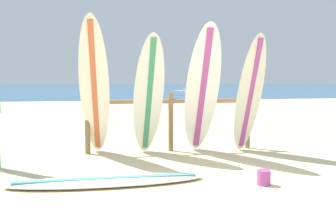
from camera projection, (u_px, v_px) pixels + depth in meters
The scene contains 9 objects.
ocean_water at pixel (116, 87), 60.15m from camera, with size 120.00×80.00×0.01m, color #1E5984.
surfboard_rack at pixel (171, 113), 6.02m from camera, with size 3.01×0.09×1.04m.
surfboard_leaning_far_left at pixel (94, 88), 5.49m from camera, with size 0.54×1.08×2.27m.
surfboard_leaning_left at pixel (149, 95), 5.67m from camera, with size 0.63×0.76×2.04m.
surfboard_leaning_center_left at pixel (202, 91), 5.64m from camera, with size 0.60×1.11×2.17m.
surfboard_leaning_center at pixel (250, 94), 5.82m from camera, with size 0.61×0.73×2.05m.
surfboard_lying_on_sand at pixel (107, 181), 4.15m from camera, with size 2.41×0.53×0.08m.
small_boat_offshore at pixel (191, 92), 27.95m from camera, with size 2.79×2.89×0.71m.
sand_bucket at pixel (264, 178), 4.09m from camera, with size 0.16×0.16×0.18m, color #A53F8C.
Camera 1 is at (-1.29, -2.92, 1.27)m, focal length 36.11 mm.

